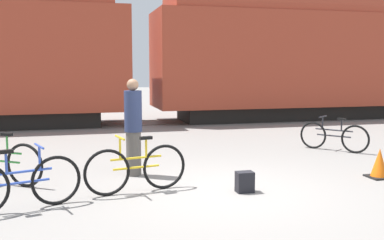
{
  "coord_description": "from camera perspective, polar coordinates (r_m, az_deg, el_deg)",
  "views": [
    {
      "loc": [
        -2.31,
        -6.93,
        2.02
      ],
      "look_at": [
        -0.34,
        0.74,
        1.1
      ],
      "focal_mm": 42.0,
      "sensor_mm": 36.0,
      "label": 1
    }
  ],
  "objects": [
    {
      "name": "ground_plane",
      "position": [
        7.58,
        3.92,
        -8.84
      ],
      "size": [
        80.0,
        80.0,
        0.0
      ],
      "primitive_type": "plane",
      "color": "gray"
    },
    {
      "name": "freight_train",
      "position": [
        16.57,
        -6.45,
        9.55
      ],
      "size": [
        27.13,
        2.8,
        5.44
      ],
      "color": "black",
      "rests_on": "ground_plane"
    },
    {
      "name": "rail_near",
      "position": [
        15.97,
        -5.96,
        -0.65
      ],
      "size": [
        39.13,
        0.07,
        0.01
      ],
      "primitive_type": "cube",
      "color": "#4C4238",
      "rests_on": "ground_plane"
    },
    {
      "name": "rail_far",
      "position": [
        17.38,
        -6.66,
        -0.07
      ],
      "size": [
        39.13,
        0.07,
        0.01
      ],
      "primitive_type": "cube",
      "color": "#4C4238",
      "rests_on": "ground_plane"
    },
    {
      "name": "bicycle_yellow",
      "position": [
        7.39,
        -7.07,
        -6.12
      ],
      "size": [
        1.71,
        0.48,
        0.94
      ],
      "color": "black",
      "rests_on": "ground_plane"
    },
    {
      "name": "bicycle_black",
      "position": [
        11.51,
        17.53,
        -1.98
      ],
      "size": [
        1.11,
        1.39,
        0.84
      ],
      "color": "black",
      "rests_on": "ground_plane"
    },
    {
      "name": "bicycle_blue",
      "position": [
        6.86,
        -20.94,
        -7.57
      ],
      "size": [
        1.67,
        0.61,
        0.92
      ],
      "color": "black",
      "rests_on": "ground_plane"
    },
    {
      "name": "person_in_navy",
      "position": [
        8.47,
        -7.47,
        -0.88
      ],
      "size": [
        0.33,
        0.33,
        1.82
      ],
      "rotation": [
        0.0,
        0.0,
        0.39
      ],
      "color": "#514C47",
      "rests_on": "ground_plane"
    },
    {
      "name": "backpack",
      "position": [
        7.44,
        6.71,
        -7.82
      ],
      "size": [
        0.28,
        0.2,
        0.34
      ],
      "color": "black",
      "rests_on": "ground_plane"
    },
    {
      "name": "traffic_cone",
      "position": [
        9.01,
        22.69,
        -5.2
      ],
      "size": [
        0.4,
        0.4,
        0.55
      ],
      "color": "black",
      "rests_on": "ground_plane"
    }
  ]
}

